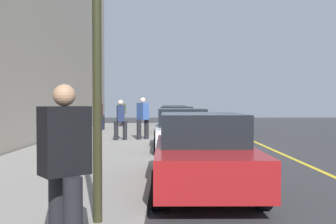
{
  "coord_description": "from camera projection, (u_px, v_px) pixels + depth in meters",
  "views": [
    {
      "loc": [
        14.92,
        -0.72,
        1.74
      ],
      "look_at": [
        -1.34,
        -0.6,
        1.32
      ],
      "focal_mm": 40.66,
      "sensor_mm": 36.0,
      "label": 1
    }
  ],
  "objects": [
    {
      "name": "ground_plane",
      "position": [
        184.0,
        146.0,
        14.97
      ],
      "size": [
        56.0,
        56.0,
        0.0
      ],
      "primitive_type": "plane",
      "color": "#333335"
    },
    {
      "name": "pedestrian_burgundy_coat",
      "position": [
        100.0,
        114.0,
        22.27
      ],
      "size": [
        0.47,
        0.57,
        1.73
      ],
      "color": "black",
      "rests_on": "sidewalk"
    },
    {
      "name": "snow_bank_curb",
      "position": [
        166.0,
        132.0,
        20.91
      ],
      "size": [
        5.49,
        0.56,
        0.22
      ],
      "primitive_type": "cube",
      "color": "white",
      "rests_on": "ground"
    },
    {
      "name": "lane_stripe_centre",
      "position": [
        264.0,
        146.0,
        14.99
      ],
      "size": [
        28.0,
        0.14,
        0.01
      ],
      "primitive_type": "cube",
      "color": "gold",
      "rests_on": "ground"
    },
    {
      "name": "pedestrian_blue_coat",
      "position": [
        143.0,
        117.0,
        16.27
      ],
      "size": [
        0.57,
        0.54,
        1.79
      ],
      "color": "black",
      "rests_on": "sidewalk"
    },
    {
      "name": "pedestrian_black_coat",
      "position": [
        65.0,
        164.0,
        3.95
      ],
      "size": [
        0.53,
        0.56,
        1.77
      ],
      "color": "black",
      "rests_on": "sidewalk"
    },
    {
      "name": "parked_car_red",
      "position": [
        202.0,
        152.0,
        7.51
      ],
      "size": [
        4.24,
        1.91,
        1.51
      ],
      "color": "black",
      "rests_on": "ground"
    },
    {
      "name": "rolling_suitcase",
      "position": [
        102.0,
        125.0,
        21.93
      ],
      "size": [
        0.34,
        0.22,
        0.88
      ],
      "color": "#191E38",
      "rests_on": "sidewalk"
    },
    {
      "name": "pedestrian_olive_coat",
      "position": [
        122.0,
        112.0,
        25.22
      ],
      "size": [
        0.54,
        0.53,
        1.71
      ],
      "color": "black",
      "rests_on": "sidewalk"
    },
    {
      "name": "pedestrian_navy_coat",
      "position": [
        121.0,
        119.0,
        15.94
      ],
      "size": [
        0.5,
        0.55,
        1.68
      ],
      "color": "black",
      "rests_on": "sidewalk"
    },
    {
      "name": "parked_car_white",
      "position": [
        181.0,
        130.0,
        13.24
      ],
      "size": [
        4.29,
        1.98,
        1.51
      ],
      "color": "black",
      "rests_on": "ground"
    },
    {
      "name": "parked_car_maroon",
      "position": [
        176.0,
        121.0,
        19.96
      ],
      "size": [
        4.8,
        1.98,
        1.51
      ],
      "color": "black",
      "rests_on": "ground"
    },
    {
      "name": "parked_car_charcoal",
      "position": [
        174.0,
        116.0,
        26.52
      ],
      "size": [
        4.55,
        1.97,
        1.51
      ],
      "color": "black",
      "rests_on": "ground"
    },
    {
      "name": "sidewalk",
      "position": [
        100.0,
        144.0,
        14.94
      ],
      "size": [
        28.0,
        4.6,
        0.15
      ],
      "primitive_type": "cube",
      "color": "gray",
      "rests_on": "ground"
    }
  ]
}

